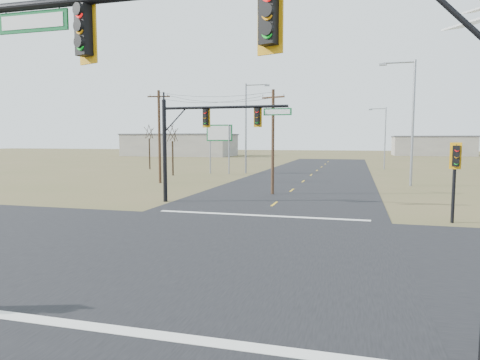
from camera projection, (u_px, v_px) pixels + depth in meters
The scene contains 18 objects.
ground at pixel (218, 249), 16.78m from camera, with size 320.00×320.00×0.00m, color brown.
road_ew at pixel (218, 248), 16.78m from camera, with size 160.00×14.00×0.02m, color black.
road_ns at pixel (218, 248), 16.78m from camera, with size 14.00×160.00×0.02m, color black.
stop_bar_near at pixel (114, 329), 9.57m from camera, with size 12.00×0.40×0.01m, color silver.
stop_bar_far at pixel (260, 215), 23.98m from camera, with size 12.00×0.40×0.01m, color silver.
mast_arm_near at pixel (293, 66), 8.01m from camera, with size 11.30×0.56×7.80m.
mast_arm_far at pixel (206, 128), 28.28m from camera, with size 8.84×0.46×6.97m.
pedestal_signal_ne at pixel (455, 164), 21.59m from camera, with size 0.65×0.56×4.15m.
utility_pole_near at pixel (273, 140), 33.09m from camera, with size 1.89×0.84×8.11m.
utility_pole_far at pixel (159, 135), 41.84m from camera, with size 2.20×0.53×9.04m.
highway_sign at pixel (219, 139), 53.36m from camera, with size 3.27×0.39×6.14m.
streetlight_a at pixel (410, 116), 38.99m from camera, with size 3.20×0.43×11.45m.
streetlight_b at pixel (384, 135), 61.56m from camera, with size 2.48×0.29×8.90m.
streetlight_c at pixel (248, 123), 53.81m from camera, with size 3.15×0.40×11.26m.
bare_tree_a at pixel (172, 133), 50.66m from camera, with size 3.09×3.09×6.43m.
bare_tree_b at pixel (149, 131), 61.59m from camera, with size 2.77×2.77×6.82m.
warehouse_left at pixel (180, 145), 113.43m from camera, with size 28.00×14.00×5.50m, color #9E998C.
warehouse_mid at pixel (432, 146), 115.71m from camera, with size 20.00×12.00×5.00m, color #9E998C.
Camera 1 is at (5.15, -15.65, 4.27)m, focal length 32.00 mm.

